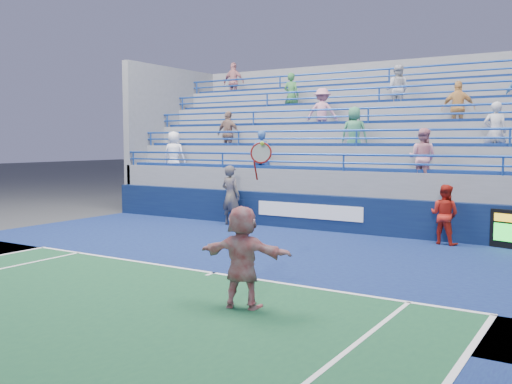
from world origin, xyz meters
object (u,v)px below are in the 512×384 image
Objects in this scene: judge_chair at (237,217)px; tennis_player at (243,257)px; line_judge at (231,195)px; ball_girl at (444,215)px.

tennis_player is (5.37, -7.83, 0.59)m from judge_chair.
line_judge is (-0.11, -0.20, 0.72)m from judge_chair.
tennis_player is 1.39× the size of line_judge.
judge_chair is 9.51m from tennis_player.
line_judge reaches higher than judge_chair.
line_judge is at bearing 12.20° from ball_girl.
line_judge is (-5.48, 7.63, 0.13)m from tennis_player.
tennis_player is at bearing 132.78° from line_judge.
tennis_player reaches higher than line_judge.
judge_chair is 0.42× the size of line_judge.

